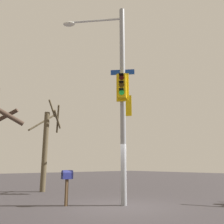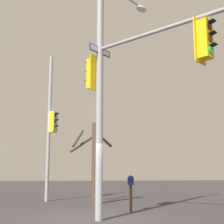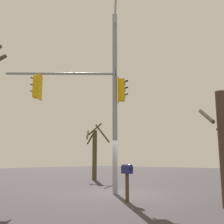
% 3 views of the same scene
% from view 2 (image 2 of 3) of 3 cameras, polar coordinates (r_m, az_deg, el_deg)
% --- Properties ---
extents(ground_plane, '(80.00, 80.00, 0.00)m').
position_cam_2_polar(ground_plane, '(11.18, -3.19, -18.66)').
color(ground_plane, '#383335').
extents(main_signal_pole_assembly, '(6.22, 4.29, 9.13)m').
position_cam_2_polar(main_signal_pole_assembly, '(11.00, 1.32, 8.22)').
color(main_signal_pole_assembly, gray).
rests_on(main_signal_pole_assembly, ground).
extents(secondary_pole_assembly, '(0.57, 0.65, 8.01)m').
position_cam_2_polar(secondary_pole_assembly, '(17.77, -10.86, -2.12)').
color(secondary_pole_assembly, gray).
rests_on(secondary_pole_assembly, ground).
extents(mailbox, '(0.47, 0.30, 1.41)m').
position_cam_2_polar(mailbox, '(12.87, 3.35, -12.61)').
color(mailbox, '#4C3823').
rests_on(mailbox, ground).
extents(bare_tree_corner, '(2.16, 2.15, 3.99)m').
position_cam_2_polar(bare_tree_corner, '(16.12, -3.22, -8.45)').
color(bare_tree_corner, '#47352B').
rests_on(bare_tree_corner, ground).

